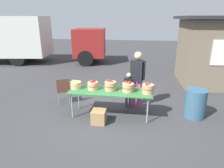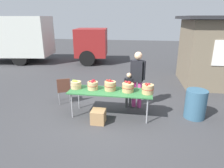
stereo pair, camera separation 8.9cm
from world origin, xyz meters
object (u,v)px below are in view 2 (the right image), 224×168
apple_basket_red_1 (110,85)px  produce_crate (98,116)px  folding_chair (64,88)px  child_customer (129,87)px  apple_basket_red_3 (148,89)px  apple_basket_green_0 (76,84)px  market_table (110,92)px  apple_basket_red_0 (93,85)px  trash_barrel (196,104)px  vendor_adult (138,76)px  box_truck (33,38)px  apple_basket_red_2 (128,87)px

apple_basket_red_1 → produce_crate: (-0.23, -0.53, -0.71)m
folding_chair → child_customer: bearing=155.8°
apple_basket_red_3 → apple_basket_red_1: bearing=175.2°
folding_chair → apple_basket_green_0: bearing=113.5°
market_table → apple_basket_red_1: bearing=102.5°
apple_basket_red_0 → market_table: bearing=-4.3°
child_customer → produce_crate: size_ratio=3.07×
produce_crate → trash_barrel: bearing=15.8°
vendor_adult → folding_chair: (-2.34, -0.08, -0.52)m
market_table → apple_basket_red_1: apple_basket_red_1 is taller
market_table → trash_barrel: trash_barrel is taller
market_table → box_truck: 8.67m
market_table → folding_chair: 1.75m
apple_basket_red_2 → apple_basket_red_0: bearing=179.0°
apple_basket_red_2 → vendor_adult: 0.72m
market_table → apple_basket_red_2: apple_basket_red_2 is taller
box_truck → apple_basket_red_0: bearing=-57.0°
child_customer → box_truck: (-6.35, 5.69, 0.83)m
apple_basket_green_0 → apple_basket_red_1: 0.99m
apple_basket_red_2 → box_truck: (-6.37, 6.30, 0.61)m
apple_basket_red_1 → apple_basket_red_2: apple_basket_red_1 is taller
apple_basket_red_0 → folding_chair: apple_basket_red_0 is taller
apple_basket_red_0 → trash_barrel: size_ratio=0.38×
apple_basket_red_3 → vendor_adult: size_ratio=0.19×
apple_basket_red_2 → apple_basket_red_3: size_ratio=1.02×
box_truck → trash_barrel: bearing=-43.9°
market_table → trash_barrel: 2.39m
apple_basket_green_0 → apple_basket_red_2: 1.49m
apple_basket_red_1 → box_truck: bearing=133.1°
trash_barrel → apple_basket_red_3: bearing=-167.8°
box_truck → folding_chair: 7.19m
market_table → child_customer: size_ratio=2.06×
apple_basket_red_3 → trash_barrel: size_ratio=0.41×
folding_chair → trash_barrel: size_ratio=1.06×
folding_chair → market_table: bearing=134.7°
apple_basket_red_1 → produce_crate: bearing=-113.4°
apple_basket_red_0 → apple_basket_red_2: size_ratio=0.92×
vendor_adult → folding_chair: size_ratio=2.02×
apple_basket_green_0 → box_truck: bearing=127.9°
apple_basket_red_1 → trash_barrel: apple_basket_red_1 is taller
apple_basket_red_3 → child_customer: bearing=130.0°
child_customer → produce_crate: 1.40m
market_table → trash_barrel: bearing=6.3°
apple_basket_green_0 → apple_basket_red_1: size_ratio=0.95×
child_customer → market_table: bearing=40.0°
market_table → vendor_adult: bearing=44.0°
box_truck → produce_crate: 8.93m
apple_basket_green_0 → apple_basket_red_3: 2.03m
apple_basket_red_0 → trash_barrel: (2.86, 0.22, -0.47)m
trash_barrel → produce_crate: 2.71m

